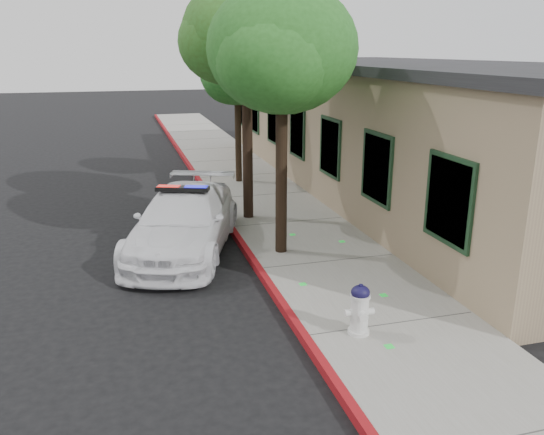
{
  "coord_description": "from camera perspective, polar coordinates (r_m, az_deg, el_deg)",
  "views": [
    {
      "loc": [
        -2.63,
        -7.6,
        4.63
      ],
      "look_at": [
        0.23,
        2.63,
        1.38
      ],
      "focal_mm": 36.45,
      "sensor_mm": 36.0,
      "label": 1
    }
  ],
  "objects": [
    {
      "name": "red_curb",
      "position": [
        11.85,
        -1.27,
        -5.58
      ],
      "size": [
        0.14,
        60.0,
        0.16
      ],
      "primitive_type": "cube",
      "color": "maroon",
      "rests_on": "ground"
    },
    {
      "name": "sidewalk",
      "position": [
        12.29,
        5.73,
        -4.83
      ],
      "size": [
        3.2,
        60.0,
        0.15
      ],
      "primitive_type": "cube",
      "color": "gray",
      "rests_on": "ground"
    },
    {
      "name": "street_tree_near",
      "position": [
        12.01,
        1.1,
        16.45
      ],
      "size": [
        3.19,
        3.34,
        5.85
      ],
      "rotation": [
        0.0,
        0.0,
        0.4
      ],
      "color": "black",
      "rests_on": "sidewalk"
    },
    {
      "name": "police_car",
      "position": [
        13.16,
        -9.07,
        -0.4
      ],
      "size": [
        3.67,
        5.49,
        1.6
      ],
      "rotation": [
        0.0,
        0.0,
        -0.35
      ],
      "color": "white",
      "rests_on": "ground"
    },
    {
      "name": "fire_hydrant",
      "position": [
        9.19,
        9.05,
        -9.33
      ],
      "size": [
        0.5,
        0.43,
        0.87
      ],
      "rotation": [
        0.0,
        0.0,
        -0.13
      ],
      "color": "silver",
      "rests_on": "sidewalk"
    },
    {
      "name": "street_tree_mid",
      "position": [
        14.79,
        -2.61,
        17.92
      ],
      "size": [
        3.58,
        3.28,
        6.26
      ],
      "rotation": [
        0.0,
        0.0,
        -0.43
      ],
      "color": "black",
      "rests_on": "sidewalk"
    },
    {
      "name": "street_tree_far",
      "position": [
        19.14,
        -3.51,
        14.37
      ],
      "size": [
        2.64,
        2.56,
        4.8
      ],
      "rotation": [
        0.0,
        0.0,
        0.11
      ],
      "color": "black",
      "rests_on": "sidewalk"
    },
    {
      "name": "clapboard_building",
      "position": [
        19.21,
        13.76,
        9.04
      ],
      "size": [
        7.3,
        20.89,
        4.24
      ],
      "color": "#958161",
      "rests_on": "ground"
    },
    {
      "name": "ground",
      "position": [
        9.28,
        3.1,
        -12.94
      ],
      "size": [
        120.0,
        120.0,
        0.0
      ],
      "primitive_type": "plane",
      "color": "black",
      "rests_on": "ground"
    }
  ]
}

